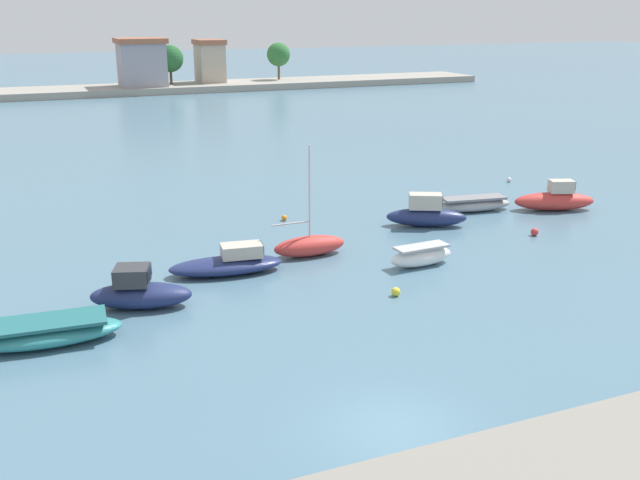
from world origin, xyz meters
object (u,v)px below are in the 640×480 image
at_px(moored_boat_1, 44,333).
at_px(moored_boat_8, 555,200).
at_px(moored_boat_6, 426,214).
at_px(mooring_buoy_1, 535,232).
at_px(moored_boat_4, 309,245).
at_px(mooring_buoy_4, 396,292).
at_px(mooring_buoy_0, 509,180).
at_px(moored_boat_2, 140,292).
at_px(moored_boat_3, 228,263).
at_px(mooring_buoy_3, 284,218).
at_px(moored_boat_7, 473,204).
at_px(moored_boat_5, 421,256).

height_order(moored_boat_1, moored_boat_8, moored_boat_8).
relative_size(moored_boat_1, moored_boat_6, 1.21).
distance_m(moored_boat_8, mooring_buoy_1, 5.76).
xyz_separation_m(moored_boat_1, moored_boat_4, (12.31, 5.40, 0.09)).
relative_size(mooring_buoy_1, mooring_buoy_4, 1.06).
distance_m(mooring_buoy_0, mooring_buoy_4, 23.12).
height_order(mooring_buoy_0, mooring_buoy_1, mooring_buoy_1).
bearing_deg(moored_boat_2, mooring_buoy_1, 23.06).
bearing_deg(moored_boat_3, mooring_buoy_0, 31.37).
bearing_deg(moored_boat_8, mooring_buoy_4, -131.51).
relative_size(moored_boat_3, mooring_buoy_3, 16.42).
height_order(moored_boat_2, mooring_buoy_3, moored_boat_2).
bearing_deg(moored_boat_6, moored_boat_4, -138.17).
relative_size(moored_boat_6, mooring_buoy_4, 11.89).
distance_m(moored_boat_1, moored_boat_4, 13.44).
relative_size(moored_boat_6, mooring_buoy_1, 11.25).
distance_m(moored_boat_2, moored_boat_3, 4.98).
bearing_deg(moored_boat_8, moored_boat_2, -148.12).
xyz_separation_m(moored_boat_7, moored_boat_8, (4.61, -1.64, 0.22)).
distance_m(moored_boat_7, mooring_buoy_1, 5.37).
distance_m(moored_boat_1, moored_boat_2, 4.24).
bearing_deg(moored_boat_2, moored_boat_1, -132.55).
bearing_deg(moored_boat_1, mooring_buoy_1, 12.28).
height_order(moored_boat_4, mooring_buoy_0, moored_boat_4).
bearing_deg(mooring_buoy_1, moored_boat_3, 177.62).
xyz_separation_m(moored_boat_7, mooring_buoy_1, (0.23, -5.36, -0.21)).
bearing_deg(moored_boat_6, moored_boat_2, -135.21).
height_order(moored_boat_1, moored_boat_7, moored_boat_1).
relative_size(moored_boat_1, moored_boat_8, 1.09).
xyz_separation_m(moored_boat_3, mooring_buoy_0, (22.87, 10.12, -0.30)).
bearing_deg(moored_boat_8, moored_boat_4, -152.99).
relative_size(moored_boat_1, moored_boat_3, 1.02).
distance_m(mooring_buoy_0, mooring_buoy_3, 17.91).
relative_size(moored_boat_7, mooring_buoy_1, 12.20).
bearing_deg(moored_boat_5, mooring_buoy_4, -138.32).
relative_size(moored_boat_2, mooring_buoy_1, 10.79).
relative_size(moored_boat_4, moored_boat_5, 1.64).
height_order(moored_boat_5, mooring_buoy_4, moored_boat_5).
bearing_deg(moored_boat_7, moored_boat_8, -11.78).
bearing_deg(moored_boat_4, moored_boat_3, -168.54).
bearing_deg(moored_boat_5, moored_boat_8, 20.73).
bearing_deg(mooring_buoy_3, moored_boat_7, -12.19).
relative_size(moored_boat_6, moored_boat_8, 0.90).
bearing_deg(mooring_buoy_1, moored_boat_1, -171.07).
bearing_deg(moored_boat_1, moored_boat_3, 32.82).
xyz_separation_m(moored_boat_2, moored_boat_4, (8.62, 3.33, -0.12)).
distance_m(moored_boat_1, moored_boat_8, 29.84).
xyz_separation_m(moored_boat_1, moored_boat_5, (16.56, 2.06, 0.04)).
bearing_deg(moored_boat_8, moored_boat_5, -136.31).
distance_m(moored_boat_3, moored_boat_5, 8.89).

